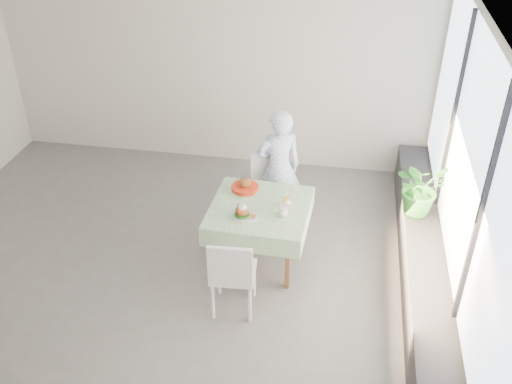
% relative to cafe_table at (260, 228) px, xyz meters
% --- Properties ---
extents(floor, '(6.00, 6.00, 0.00)m').
position_rel_cafe_table_xyz_m(floor, '(-1.03, -0.22, -0.46)').
color(floor, '#5B5956').
rests_on(floor, ground).
extents(ceiling, '(6.00, 6.00, 0.00)m').
position_rel_cafe_table_xyz_m(ceiling, '(-1.03, -0.22, 2.34)').
color(ceiling, white).
rests_on(ceiling, ground).
extents(wall_back, '(6.00, 0.02, 2.80)m').
position_rel_cafe_table_xyz_m(wall_back, '(-1.03, 2.28, 0.94)').
color(wall_back, beige).
rests_on(wall_back, ground).
extents(wall_front, '(6.00, 0.02, 2.80)m').
position_rel_cafe_table_xyz_m(wall_front, '(-1.03, -2.72, 0.94)').
color(wall_front, beige).
rests_on(wall_front, ground).
extents(wall_right, '(0.02, 5.00, 2.80)m').
position_rel_cafe_table_xyz_m(wall_right, '(1.97, -0.22, 0.94)').
color(wall_right, beige).
rests_on(wall_right, ground).
extents(window_pane, '(0.01, 4.80, 2.18)m').
position_rel_cafe_table_xyz_m(window_pane, '(1.94, -0.22, 1.19)').
color(window_pane, '#D1E0F9').
rests_on(window_pane, ground).
extents(window_ledge, '(0.40, 4.80, 0.50)m').
position_rel_cafe_table_xyz_m(window_ledge, '(1.77, -0.22, -0.21)').
color(window_ledge, black).
rests_on(window_ledge, ground).
extents(cafe_table, '(1.08, 1.08, 0.74)m').
position_rel_cafe_table_xyz_m(cafe_table, '(0.00, 0.00, 0.00)').
color(cafe_table, brown).
rests_on(cafe_table, ground).
extents(chair_far, '(0.54, 0.54, 0.92)m').
position_rel_cafe_table_xyz_m(chair_far, '(0.00, 0.74, -0.18)').
color(chair_far, white).
rests_on(chair_far, ground).
extents(chair_near, '(0.46, 0.46, 0.91)m').
position_rel_cafe_table_xyz_m(chair_near, '(-0.13, -0.79, -0.18)').
color(chair_near, white).
rests_on(chair_near, ground).
extents(diner, '(0.64, 0.53, 1.49)m').
position_rel_cafe_table_xyz_m(diner, '(0.08, 0.84, 0.28)').
color(diner, '#8FACE5').
rests_on(diner, ground).
extents(main_dish, '(0.29, 0.29, 0.15)m').
position_rel_cafe_table_xyz_m(main_dish, '(-0.13, -0.22, 0.33)').
color(main_dish, white).
rests_on(main_dish, cafe_table).
extents(juice_cup_orange, '(0.09, 0.09, 0.25)m').
position_rel_cafe_table_xyz_m(juice_cup_orange, '(0.28, 0.07, 0.34)').
color(juice_cup_orange, white).
rests_on(juice_cup_orange, cafe_table).
extents(juice_cup_lemonade, '(0.10, 0.10, 0.28)m').
position_rel_cafe_table_xyz_m(juice_cup_lemonade, '(0.27, -0.13, 0.35)').
color(juice_cup_lemonade, white).
rests_on(juice_cup_lemonade, cafe_table).
extents(second_dish, '(0.30, 0.30, 0.14)m').
position_rel_cafe_table_xyz_m(second_dish, '(-0.22, 0.30, 0.32)').
color(second_dish, red).
rests_on(second_dish, cafe_table).
extents(potted_plant, '(0.76, 0.74, 0.64)m').
position_rel_cafe_table_xyz_m(potted_plant, '(1.71, 0.57, 0.36)').
color(potted_plant, '#307F2A').
rests_on(potted_plant, window_ledge).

